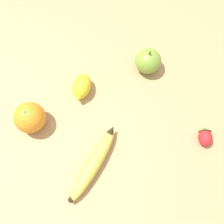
# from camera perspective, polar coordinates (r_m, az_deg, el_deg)

# --- Properties ---
(ground_plane) EXTENTS (3.00, 3.00, 0.00)m
(ground_plane) POSITION_cam_1_polar(r_m,az_deg,el_deg) (0.74, 4.09, -6.36)
(ground_plane) COLOR tan
(banana) EXTENTS (0.13, 0.21, 0.04)m
(banana) POSITION_cam_1_polar(r_m,az_deg,el_deg) (0.71, -4.20, -10.95)
(banana) COLOR #DBCC4C
(banana) RESTS_ON ground_plane
(orange) EXTENTS (0.09, 0.09, 0.09)m
(orange) POSITION_cam_1_polar(r_m,az_deg,el_deg) (0.75, -17.45, -1.17)
(orange) COLOR orange
(orange) RESTS_ON ground_plane
(strawberry) EXTENTS (0.06, 0.06, 0.04)m
(strawberry) POSITION_cam_1_polar(r_m,az_deg,el_deg) (0.77, 19.63, -5.01)
(strawberry) COLOR red
(strawberry) RESTS_ON ground_plane
(apple) EXTENTS (0.08, 0.08, 0.08)m
(apple) POSITION_cam_1_polar(r_m,az_deg,el_deg) (0.80, 7.84, 10.95)
(apple) COLOR olive
(apple) RESTS_ON ground_plane
(lemon) EXTENTS (0.09, 0.09, 0.05)m
(lemon) POSITION_cam_1_polar(r_m,az_deg,el_deg) (0.77, -6.61, 5.53)
(lemon) COLOR yellow
(lemon) RESTS_ON ground_plane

